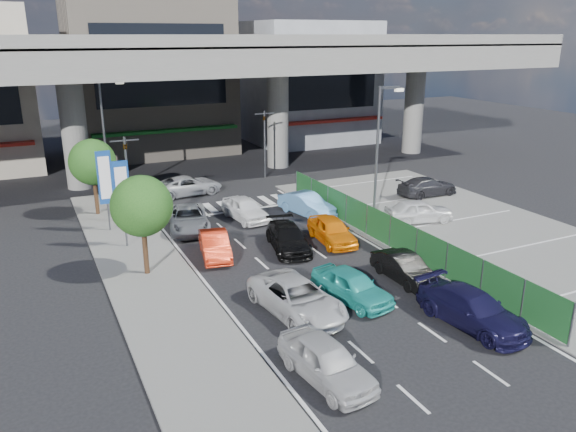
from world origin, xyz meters
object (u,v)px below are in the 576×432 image
signboard_far (105,180)px  taxi_orange_right (332,230)px  kei_truck_front_right (307,204)px  street_lamp_left (106,129)px  minivan_navy_back (472,309)px  tree_near (142,206)px  van_white_back_left (326,361)px  traffic_light_left (126,159)px  crossing_wagon_silver (188,185)px  taxi_orange_left (215,245)px  sedan_white_mid_left (297,298)px  sedan_black_mid (288,238)px  traffic_cone (381,220)px  taxi_teal_mid (352,286)px  parked_sedan_dgrey (427,186)px  traffic_light_right (264,127)px  hatch_black_mid_right (405,268)px  tree_far (92,162)px  wagon_silver_front_left (188,219)px  signboard_near (122,192)px  sedan_white_front_mid (245,209)px  parked_sedan_white (419,211)px  street_lamp_right (380,143)px

signboard_far → taxi_orange_right: bearing=-33.2°
taxi_orange_right → kei_truck_front_right: bearing=84.9°
street_lamp_left → minivan_navy_back: street_lamp_left is taller
tree_near → van_white_back_left: bearing=-72.3°
traffic_light_left → taxi_orange_right: (9.19, -7.93, -3.25)m
crossing_wagon_silver → taxi_orange_left: bearing=165.6°
sedan_white_mid_left → sedan_black_mid: (2.74, 6.55, -0.05)m
van_white_back_left → traffic_cone: 15.82m
street_lamp_left → sedan_white_mid_left: size_ratio=1.61×
crossing_wagon_silver → taxi_teal_mid: bearing=-180.0°
signboard_far → parked_sedan_dgrey: (21.11, -1.88, -2.36)m
traffic_light_right → hatch_black_mid_right: size_ratio=1.38×
crossing_wagon_silver → hatch_black_mid_right: bearing=-170.0°
tree_far → wagon_silver_front_left: tree_far is taller
signboard_far → minivan_navy_back: 20.50m
tree_far → taxi_orange_left: 10.99m
signboard_far → signboard_near: bearing=-82.4°
street_lamp_left → parked_sedan_dgrey: bearing=-24.1°
van_white_back_left → tree_near: bearing=100.5°
hatch_black_mid_right → sedan_black_mid: sedan_black_mid is taller
kei_truck_front_right → crossing_wagon_silver: size_ratio=0.88×
traffic_light_right → sedan_black_mid: 16.04m
crossing_wagon_silver → street_lamp_left: bearing=70.2°
sedan_white_mid_left → signboard_near: bearing=108.8°
tree_far → crossing_wagon_silver: (6.40, 2.19, -2.72)m
signboard_near → sedan_white_front_mid: bearing=13.4°
van_white_back_left → hatch_black_mid_right: (7.01, 5.20, -0.07)m
parked_sedan_white → traffic_light_right: bearing=28.2°
street_lamp_right → kei_truck_front_right: size_ratio=1.91×
traffic_light_right → taxi_orange_right: (-2.51, -14.93, -3.25)m
hatch_black_mid_right → sedan_white_front_mid: bearing=106.3°
signboard_near → sedan_white_mid_left: size_ratio=0.95×
sedan_white_front_mid → taxi_orange_right: bearing=-69.4°
minivan_navy_back → parked_sedan_dgrey: size_ratio=1.07×
street_lamp_right → van_white_back_left: street_lamp_right is taller
sedan_white_mid_left → sedan_white_front_mid: 12.40m
hatch_black_mid_right → crossing_wagon_silver: size_ratio=0.79×
taxi_teal_mid → street_lamp_left: bearing=96.3°
van_white_back_left → parked_sedan_white: (12.82, 11.60, 0.06)m
taxi_orange_right → minivan_navy_back: bearing=-81.6°
street_lamp_left → wagon_silver_front_left: (2.89, -8.54, -4.10)m
traffic_light_right → tree_near: size_ratio=1.08×
taxi_teal_mid → sedan_black_mid: taxi_teal_mid is taller
taxi_orange_left → street_lamp_right: bearing=17.9°
tree_far → wagon_silver_front_left: size_ratio=1.00×
signboard_far → taxi_teal_mid: bearing=-59.6°
signboard_far → sedan_black_mid: bearing=-40.5°
sedan_white_mid_left → parked_sedan_white: bearing=25.0°
traffic_light_right → crossing_wagon_silver: traffic_light_right is taller
sedan_white_front_mid → kei_truck_front_right: 3.89m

